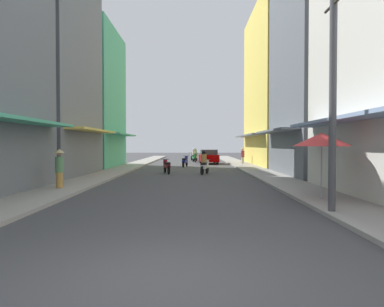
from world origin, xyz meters
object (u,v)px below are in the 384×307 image
(motorbike_orange, at_px, (196,155))
(motorbike_white, at_px, (205,164))
(parked_car, at_px, (209,157))
(utility_pole, at_px, (333,97))
(motorbike_green, at_px, (194,156))
(vendor_umbrella, at_px, (322,140))
(motorbike_blue, at_px, (185,161))
(pedestrian_far, at_px, (59,167))
(motorbike_maroon, at_px, (167,166))
(pedestrian_midway, at_px, (243,155))
(motorbike_silver, at_px, (192,156))

(motorbike_orange, relative_size, motorbike_white, 1.02)
(parked_car, bearing_deg, utility_pole, -85.03)
(motorbike_green, xyz_separation_m, vendor_umbrella, (4.28, -27.62, 1.41))
(motorbike_blue, distance_m, vendor_umbrella, 19.67)
(parked_car, relative_size, pedestrian_far, 2.39)
(motorbike_orange, distance_m, pedestrian_far, 27.70)
(motorbike_orange, xyz_separation_m, motorbike_blue, (-0.98, -10.98, -0.20))
(motorbike_maroon, height_order, pedestrian_midway, pedestrian_midway)
(vendor_umbrella, bearing_deg, motorbike_blue, 105.01)
(vendor_umbrella, bearing_deg, motorbike_green, 98.80)
(motorbike_silver, distance_m, vendor_umbrella, 32.54)
(motorbike_blue, bearing_deg, vendor_umbrella, -74.99)
(motorbike_white, distance_m, vendor_umbrella, 11.89)
(motorbike_green, bearing_deg, motorbike_orange, 85.42)
(parked_car, distance_m, vendor_umbrella, 24.12)
(pedestrian_far, bearing_deg, motorbike_green, 77.06)
(vendor_umbrella, bearing_deg, motorbike_white, 107.79)
(motorbike_orange, xyz_separation_m, motorbike_white, (0.49, -18.67, 0.00))
(motorbike_maroon, height_order, vendor_umbrella, vendor_umbrella)
(parked_car, bearing_deg, motorbike_white, -93.59)
(parked_car, bearing_deg, motorbike_green, 111.57)
(motorbike_orange, bearing_deg, utility_pole, -83.69)
(motorbike_orange, bearing_deg, pedestrian_far, -102.25)
(motorbike_silver, relative_size, parked_car, 0.43)
(motorbike_white, bearing_deg, motorbike_blue, 100.81)
(motorbike_orange, bearing_deg, pedestrian_midway, -59.70)
(pedestrian_far, relative_size, pedestrian_midway, 1.04)
(motorbike_white, bearing_deg, pedestrian_far, -127.14)
(pedestrian_far, bearing_deg, utility_pole, -28.51)
(motorbike_silver, bearing_deg, motorbike_green, -86.35)
(motorbike_maroon, relative_size, pedestrian_midway, 1.05)
(motorbike_maroon, xyz_separation_m, pedestrian_midway, (6.56, 10.38, 0.45))
(motorbike_maroon, relative_size, pedestrian_far, 1.01)
(motorbike_blue, distance_m, motorbike_silver, 13.25)
(motorbike_white, xyz_separation_m, vendor_umbrella, (3.61, -11.24, 1.41))
(parked_car, bearing_deg, pedestrian_far, -108.76)
(motorbike_orange, distance_m, motorbike_silver, 2.32)
(motorbike_green, bearing_deg, motorbike_blue, -95.25)
(motorbike_blue, height_order, motorbike_white, motorbike_white)
(motorbike_white, relative_size, pedestrian_far, 1.00)
(motorbike_maroon, relative_size, motorbike_blue, 0.99)
(vendor_umbrella, bearing_deg, utility_pole, -103.24)
(motorbike_maroon, bearing_deg, motorbike_green, 83.24)
(motorbike_orange, relative_size, utility_pole, 0.28)
(motorbike_silver, bearing_deg, motorbike_orange, -78.18)
(motorbike_silver, bearing_deg, parked_car, -78.00)
(utility_pole, bearing_deg, motorbike_green, 97.13)
(motorbike_orange, xyz_separation_m, parked_car, (1.28, -5.99, 0.04))
(motorbike_blue, relative_size, parked_car, 0.43)
(motorbike_orange, bearing_deg, motorbike_green, -94.58)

